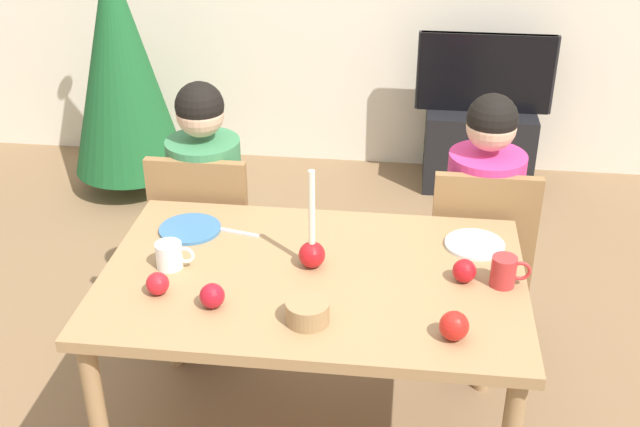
{
  "coord_description": "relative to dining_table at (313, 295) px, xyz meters",
  "views": [
    {
      "loc": [
        0.29,
        -2.2,
        2.18
      ],
      "look_at": [
        0.0,
        0.2,
        0.87
      ],
      "focal_mm": 44.59,
      "sensor_mm": 36.0,
      "label": 1
    }
  ],
  "objects": [
    {
      "name": "dining_table",
      "position": [
        0.0,
        0.0,
        0.0
      ],
      "size": [
        1.4,
        0.9,
        0.75
      ],
      "color": "#99754C",
      "rests_on": "ground"
    },
    {
      "name": "bowl_walnuts",
      "position": [
        0.02,
        -0.26,
        0.12
      ],
      "size": [
        0.13,
        0.13,
        0.07
      ],
      "primitive_type": "cylinder",
      "color": "#99754C",
      "rests_on": "dining_table"
    },
    {
      "name": "chair_left",
      "position": [
        -0.53,
        0.61,
        -0.15
      ],
      "size": [
        0.4,
        0.4,
        0.9
      ],
      "color": "olive",
      "rests_on": "ground"
    },
    {
      "name": "person_left_child",
      "position": [
        -0.53,
        0.64,
        -0.1
      ],
      "size": [
        0.3,
        0.3,
        1.17
      ],
      "color": "#33384C",
      "rests_on": "ground"
    },
    {
      "name": "tv_stand",
      "position": [
        0.71,
        2.3,
        -0.43
      ],
      "size": [
        0.64,
        0.4,
        0.48
      ],
      "primitive_type": "cube",
      "color": "black",
      "rests_on": "ground"
    },
    {
      "name": "apple_far_edge",
      "position": [
        0.45,
        -0.29,
        0.13
      ],
      "size": [
        0.09,
        0.09,
        0.09
      ],
      "primitive_type": "sphere",
      "color": "red",
      "rests_on": "dining_table"
    },
    {
      "name": "mug_left",
      "position": [
        -0.48,
        -0.01,
        0.13
      ],
      "size": [
        0.13,
        0.09,
        0.09
      ],
      "color": "white",
      "rests_on": "dining_table"
    },
    {
      "name": "apple_by_right_mug",
      "position": [
        -0.47,
        -0.17,
        0.12
      ],
      "size": [
        0.07,
        0.07,
        0.07
      ],
      "primitive_type": "sphere",
      "color": "red",
      "rests_on": "dining_table"
    },
    {
      "name": "tv",
      "position": [
        0.71,
        2.3,
        0.04
      ],
      "size": [
        0.79,
        0.05,
        0.46
      ],
      "color": "black",
      "rests_on": "tv_stand"
    },
    {
      "name": "candle_centerpiece",
      "position": [
        -0.01,
        0.05,
        0.15
      ],
      "size": [
        0.09,
        0.09,
        0.36
      ],
      "color": "red",
      "rests_on": "dining_table"
    },
    {
      "name": "chair_right",
      "position": [
        0.6,
        0.61,
        -0.15
      ],
      "size": [
        0.4,
        0.4,
        0.9
      ],
      "color": "olive",
      "rests_on": "ground"
    },
    {
      "name": "fork_left",
      "position": [
        -0.31,
        0.24,
        0.09
      ],
      "size": [
        0.18,
        0.05,
        0.01
      ],
      "primitive_type": "cube",
      "rotation": [
        0.0,
        0.0,
        -0.23
      ],
      "color": "silver",
      "rests_on": "dining_table"
    },
    {
      "name": "plate_left",
      "position": [
        -0.48,
        0.24,
        0.09
      ],
      "size": [
        0.22,
        0.22,
        0.01
      ],
      "primitive_type": "cylinder",
      "color": "teal",
      "rests_on": "dining_table"
    },
    {
      "name": "mug_right",
      "position": [
        0.62,
        0.01,
        0.14
      ],
      "size": [
        0.13,
        0.08,
        0.1
      ],
      "color": "#B72D2D",
      "rests_on": "dining_table"
    },
    {
      "name": "plate_right",
      "position": [
        0.54,
        0.25,
        0.09
      ],
      "size": [
        0.21,
        0.21,
        0.01
      ],
      "primitive_type": "cylinder",
      "color": "silver",
      "rests_on": "dining_table"
    },
    {
      "name": "apple_by_left_plate",
      "position": [
        -0.28,
        -0.22,
        0.12
      ],
      "size": [
        0.08,
        0.08,
        0.08
      ],
      "primitive_type": "sphere",
      "color": "#AE1421",
      "rests_on": "dining_table"
    },
    {
      "name": "apple_near_candle",
      "position": [
        0.49,
        0.02,
        0.12
      ],
      "size": [
        0.08,
        0.08,
        0.08
      ],
      "primitive_type": "sphere",
      "color": "red",
      "rests_on": "dining_table"
    },
    {
      "name": "person_right_child",
      "position": [
        0.6,
        0.64,
        -0.1
      ],
      "size": [
        0.3,
        0.3,
        1.17
      ],
      "color": "#33384C",
      "rests_on": "ground"
    },
    {
      "name": "christmas_tree",
      "position": [
        -1.36,
        2.0,
        0.12
      ],
      "size": [
        0.66,
        0.66,
        1.51
      ],
      "color": "brown",
      "rests_on": "ground"
    }
  ]
}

